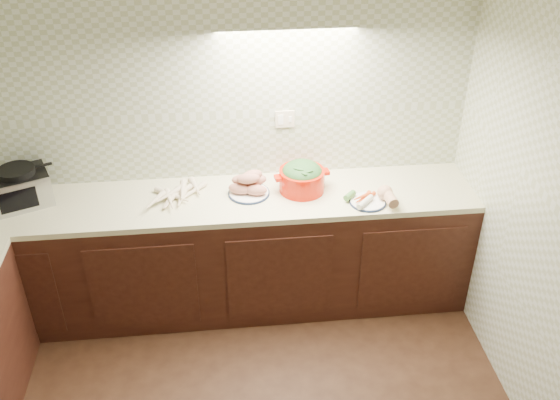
{
  "coord_description": "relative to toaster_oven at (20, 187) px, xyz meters",
  "views": [
    {
      "loc": [
        0.11,
        -2.02,
        3.13
      ],
      "look_at": [
        0.46,
        1.25,
        1.02
      ],
      "focal_mm": 40.0,
      "sensor_mm": 36.0,
      "label": 1
    }
  ],
  "objects": [
    {
      "name": "dutch_oven",
      "position": [
        1.84,
        -0.04,
        -0.02
      ],
      "size": [
        0.38,
        0.35,
        0.21
      ],
      "rotation": [
        0.0,
        0.0,
        0.15
      ],
      "color": "red",
      "rests_on": "counter"
    },
    {
      "name": "veg_plate",
      "position": [
        2.3,
        -0.24,
        -0.08
      ],
      "size": [
        0.33,
        0.25,
        0.11
      ],
      "rotation": [
        0.0,
        0.0,
        -0.06
      ],
      "color": "#121D3A",
      "rests_on": "counter"
    },
    {
      "name": "room",
      "position": [
        1.2,
        -1.58,
        0.61
      ],
      "size": [
        3.6,
        3.6,
        2.6
      ],
      "color": "black",
      "rests_on": "ground"
    },
    {
      "name": "onion_bowl",
      "position": [
        1.51,
        0.07,
        -0.08
      ],
      "size": [
        0.14,
        0.14,
        0.11
      ],
      "color": "black",
      "rests_on": "counter"
    },
    {
      "name": "toaster_oven",
      "position": [
        0.0,
        0.0,
        0.0
      ],
      "size": [
        0.44,
        0.39,
        0.26
      ],
      "rotation": [
        0.0,
        0.0,
        0.39
      ],
      "color": "black",
      "rests_on": "counter"
    },
    {
      "name": "counter",
      "position": [
        0.52,
        -0.9,
        -0.57
      ],
      "size": [
        3.6,
        3.6,
        0.9
      ],
      "color": "black",
      "rests_on": "ground"
    },
    {
      "name": "sweet_potato_plate",
      "position": [
        1.48,
        -0.04,
        -0.05
      ],
      "size": [
        0.28,
        0.28,
        0.17
      ],
      "rotation": [
        0.0,
        0.0,
        -0.17
      ],
      "color": "#121D3A",
      "rests_on": "counter"
    },
    {
      "name": "parsnip_pile",
      "position": [
        0.98,
        -0.05,
        -0.09
      ],
      "size": [
        0.33,
        0.38,
        0.08
      ],
      "color": "beige",
      "rests_on": "counter"
    }
  ]
}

